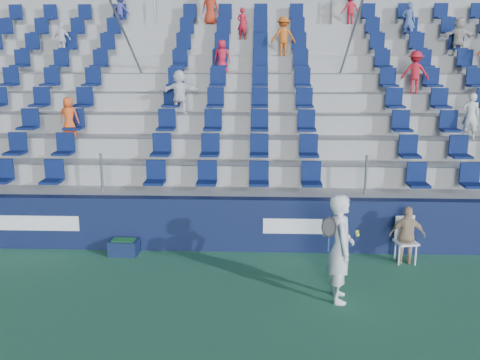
% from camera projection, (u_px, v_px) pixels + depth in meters
% --- Properties ---
extents(ground, '(70.00, 70.00, 0.00)m').
position_uv_depth(ground, '(222.00, 317.00, 9.00)').
color(ground, '#2D6B48').
rests_on(ground, ground).
extents(sponsor_wall, '(24.00, 0.32, 1.20)m').
position_uv_depth(sponsor_wall, '(232.00, 224.00, 11.92)').
color(sponsor_wall, '#10193C').
rests_on(sponsor_wall, ground).
extents(grandstand, '(24.00, 8.17, 6.63)m').
position_uv_depth(grandstand, '(240.00, 125.00, 16.50)').
color(grandstand, '#979793').
rests_on(grandstand, ground).
extents(tennis_player, '(0.69, 0.72, 1.96)m').
position_uv_depth(tennis_player, '(340.00, 248.00, 9.41)').
color(tennis_player, white).
rests_on(tennis_player, ground).
extents(line_judge_chair, '(0.50, 0.51, 0.97)m').
position_uv_depth(line_judge_chair, '(405.00, 236.00, 11.31)').
color(line_judge_chair, white).
rests_on(line_judge_chair, ground).
extents(line_judge, '(0.76, 0.39, 1.24)m').
position_uv_depth(line_judge, '(407.00, 235.00, 11.14)').
color(line_judge, tan).
rests_on(line_judge, ground).
extents(ball_bin, '(0.63, 0.43, 0.35)m').
position_uv_depth(ball_bin, '(124.00, 246.00, 11.71)').
color(ball_bin, '#101C3C').
rests_on(ball_bin, ground).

